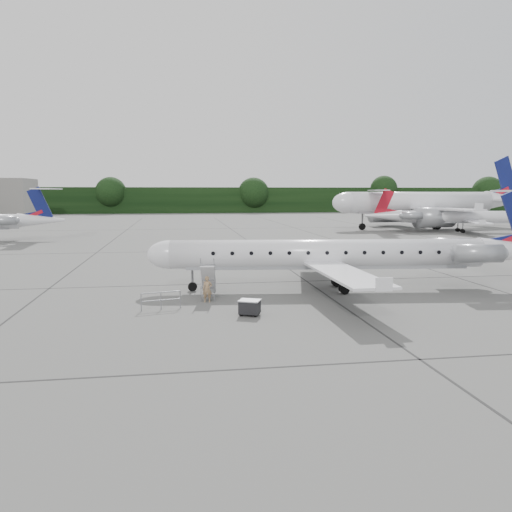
{
  "coord_description": "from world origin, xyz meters",
  "views": [
    {
      "loc": [
        -12.41,
        -28.45,
        6.58
      ],
      "look_at": [
        -7.25,
        4.38,
        2.3
      ],
      "focal_mm": 35.0,
      "sensor_mm": 36.0,
      "label": 1
    }
  ],
  "objects": [
    {
      "name": "airstair",
      "position": [
        -10.59,
        2.28,
        1.07
      ],
      "size": [
        1.1,
        2.33,
        2.14
      ],
      "primitive_type": null,
      "rotation": [
        0.0,
        0.0,
        -0.11
      ],
      "color": "silver",
      "rests_on": "ground"
    },
    {
      "name": "safety_railing",
      "position": [
        -13.43,
        -0.55,
        0.5
      ],
      "size": [
        2.16,
        0.59,
        1.0
      ],
      "primitive_type": null,
      "rotation": [
        0.0,
        0.0,
        0.23
      ],
      "color": "gray",
      "rests_on": "ground"
    },
    {
      "name": "bg_narrowbody",
      "position": [
        30.74,
        55.81,
        6.56
      ],
      "size": [
        39.69,
        30.88,
        13.12
      ],
      "primitive_type": null,
      "rotation": [
        0.0,
        0.0,
        0.13
      ],
      "color": "silver",
      "rests_on": "ground"
    },
    {
      "name": "ground",
      "position": [
        0.0,
        0.0,
        0.0
      ],
      "size": [
        320.0,
        320.0,
        0.0
      ],
      "primitive_type": "plane",
      "color": "#5D5D5A",
      "rests_on": "ground"
    },
    {
      "name": "main_regional_jet",
      "position": [
        -2.6,
        3.51,
        3.42
      ],
      "size": [
        28.66,
        22.08,
        6.84
      ],
      "primitive_type": null,
      "rotation": [
        0.0,
        0.0,
        -0.11
      ],
      "color": "silver",
      "rests_on": "ground"
    },
    {
      "name": "treeline",
      "position": [
        0.0,
        130.0,
        4.0
      ],
      "size": [
        260.0,
        4.0,
        8.0
      ],
      "primitive_type": "cube",
      "color": "black",
      "rests_on": "ground"
    },
    {
      "name": "baggage_cart",
      "position": [
        -8.69,
        -2.59,
        0.45
      ],
      "size": [
        1.29,
        1.19,
        0.9
      ],
      "primitive_type": null,
      "rotation": [
        0.0,
        0.0,
        -0.42
      ],
      "color": "black",
      "rests_on": "ground"
    },
    {
      "name": "bg_regional_right",
      "position": [
        34.23,
        46.57,
        3.52
      ],
      "size": [
        30.71,
        25.22,
        7.05
      ],
      "primitive_type": null,
      "rotation": [
        0.0,
        0.0,
        2.9
      ],
      "color": "silver",
      "rests_on": "ground"
    },
    {
      "name": "passenger",
      "position": [
        -10.73,
        1.01,
        0.79
      ],
      "size": [
        0.62,
        0.45,
        1.58
      ],
      "primitive_type": "imported",
      "rotation": [
        0.0,
        0.0,
        -0.13
      ],
      "color": "#967551",
      "rests_on": "ground"
    }
  ]
}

